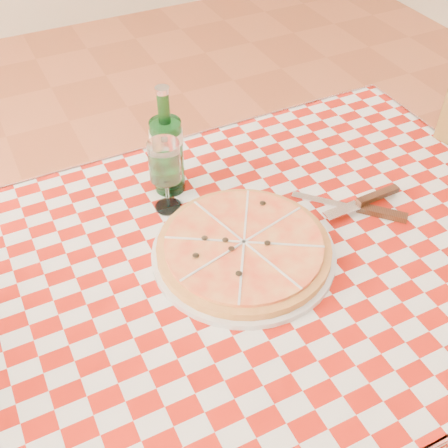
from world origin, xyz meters
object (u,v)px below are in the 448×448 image
(dining_table, at_px, (245,294))
(water_bottle, at_px, (166,141))
(pizza_plate, at_px, (244,247))
(wine_glass, at_px, (166,177))

(dining_table, height_order, water_bottle, water_bottle)
(pizza_plate, distance_m, wine_glass, 0.22)
(pizza_plate, height_order, water_bottle, water_bottle)
(water_bottle, height_order, wine_glass, water_bottle)
(dining_table, relative_size, water_bottle, 4.73)
(pizza_plate, xyz_separation_m, water_bottle, (-0.05, 0.26, 0.10))
(dining_table, bearing_deg, pizza_plate, 82.42)
(water_bottle, xyz_separation_m, wine_glass, (-0.03, -0.06, -0.04))
(pizza_plate, height_order, wine_glass, wine_glass)
(dining_table, distance_m, water_bottle, 0.36)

